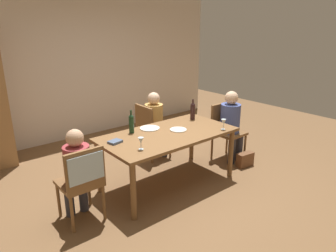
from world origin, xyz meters
The scene contains 17 objects.
ground_plane centered at (0.00, 0.00, 0.00)m, with size 10.00×10.00×0.00m, color brown.
rear_room_partition centered at (0.00, 2.68, 1.35)m, with size 6.40×0.12×2.70m, color beige.
dining_table centered at (0.00, 0.00, 0.67)m, with size 1.84×0.96×0.76m.
chair_far_right centered at (0.33, 0.86, 0.53)m, with size 0.44×0.44×0.92m.
chair_left_end centered at (-1.30, -0.12, 0.59)m, with size 0.44×0.46×0.92m.
chair_right_end centered at (1.30, 0.09, 0.53)m, with size 0.44×0.44×0.92m.
person_woman_host centered at (0.44, 0.86, 0.65)m, with size 0.34×0.30×1.12m.
person_man_bearded centered at (-1.30, 0.03, 0.64)m, with size 0.29×0.33×1.10m.
person_man_guest centered at (1.30, -0.03, 0.67)m, with size 0.32×0.36×1.15m.
wine_bottle_tall_green centered at (0.69, 0.24, 0.90)m, with size 0.07×0.07×0.32m.
wine_bottle_dark_red centered at (-0.37, 0.32, 0.90)m, with size 0.07×0.07×0.32m.
wine_glass_near_left centered at (0.69, -0.38, 0.86)m, with size 0.07×0.07×0.15m.
wine_glass_centre centered at (-0.61, -0.24, 0.86)m, with size 0.07×0.07×0.15m.
dinner_plate_host centered at (-0.08, 0.30, 0.76)m, with size 0.28×0.28×0.01m, color white.
dinner_plate_guest_left centered at (0.19, 0.00, 0.76)m, with size 0.23×0.23×0.01m, color white.
folded_napkin centered at (-0.74, 0.14, 0.77)m, with size 0.16×0.12×0.03m, color #4C5B75.
handbag centered at (1.30, -0.35, 0.11)m, with size 0.28×0.12×0.22m, color brown.
Camera 1 is at (-2.53, -3.05, 2.18)m, focal length 33.32 mm.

